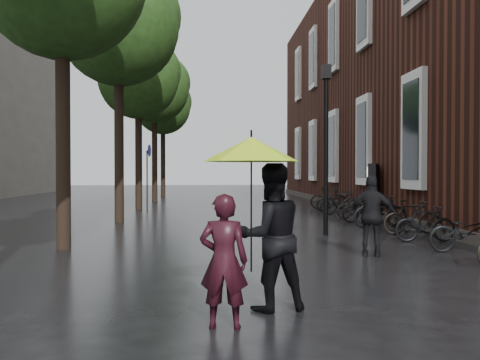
{
  "coord_description": "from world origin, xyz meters",
  "views": [
    {
      "loc": [
        -0.84,
        -4.64,
        1.76
      ],
      "look_at": [
        -0.11,
        7.08,
        1.55
      ],
      "focal_mm": 38.0,
      "sensor_mm": 36.0,
      "label": 1
    }
  ],
  "objects": [
    {
      "name": "lamp_post",
      "position": [
        2.38,
        9.11,
        2.83
      ],
      "size": [
        0.24,
        0.24,
        4.67
      ],
      "rotation": [
        0.0,
        0.0,
        0.39
      ],
      "color": "black",
      "rests_on": "ground"
    },
    {
      "name": "ad_lightbox",
      "position": [
        5.3,
        13.92,
        1.02
      ],
      "size": [
        0.31,
        1.35,
        2.03
      ],
      "rotation": [
        0.0,
        0.0,
        -0.41
      ],
      "color": "black",
      "rests_on": "ground"
    },
    {
      "name": "street_trees",
      "position": [
        -3.99,
        15.91,
        6.34
      ],
      "size": [
        4.33,
        34.03,
        8.91
      ],
      "color": "black",
      "rests_on": "ground"
    },
    {
      "name": "lime_umbrella",
      "position": [
        -0.33,
        1.31,
        2.01
      ],
      "size": [
        1.14,
        1.14,
        1.67
      ],
      "rotation": [
        0.0,
        0.0,
        -0.28
      ],
      "color": "black",
      "rests_on": "ground"
    },
    {
      "name": "pedestrian_walking",
      "position": [
        2.54,
        5.62,
        0.84
      ],
      "size": [
        1.06,
        0.72,
        1.67
      ],
      "primitive_type": "imported",
      "rotation": [
        0.0,
        0.0,
        2.8
      ],
      "color": "black",
      "rests_on": "ground"
    },
    {
      "name": "parked_bicycles",
      "position": [
        4.64,
        11.67,
        0.47
      ],
      "size": [
        2.07,
        15.0,
        1.05
      ],
      "color": "black",
      "rests_on": "ground"
    },
    {
      "name": "brick_building",
      "position": [
        10.47,
        19.46,
        5.99
      ],
      "size": [
        10.2,
        33.2,
        12.0
      ],
      "color": "#38160F",
      "rests_on": "ground"
    },
    {
      "name": "person_black",
      "position": [
        -0.05,
        1.72,
        0.93
      ],
      "size": [
        1.04,
        0.9,
        1.86
      ],
      "primitive_type": "imported",
      "rotation": [
        0.0,
        0.0,
        3.38
      ],
      "color": "black",
      "rests_on": "ground"
    },
    {
      "name": "ground",
      "position": [
        0.0,
        0.0,
        0.0
      ],
      "size": [
        120.0,
        120.0,
        0.0
      ],
      "primitive_type": "plane",
      "color": "black"
    },
    {
      "name": "person_burgundy",
      "position": [
        -0.67,
        1.0,
        0.75
      ],
      "size": [
        0.6,
        0.44,
        1.51
      ],
      "primitive_type": "imported",
      "rotation": [
        0.0,
        0.0,
        3.0
      ],
      "color": "black",
      "rests_on": "ground"
    },
    {
      "name": "cycle_sign",
      "position": [
        -3.56,
        18.51,
        1.96
      ],
      "size": [
        0.16,
        0.54,
        2.96
      ],
      "rotation": [
        0.0,
        0.0,
        -0.12
      ],
      "color": "#262628",
      "rests_on": "ground"
    }
  ]
}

